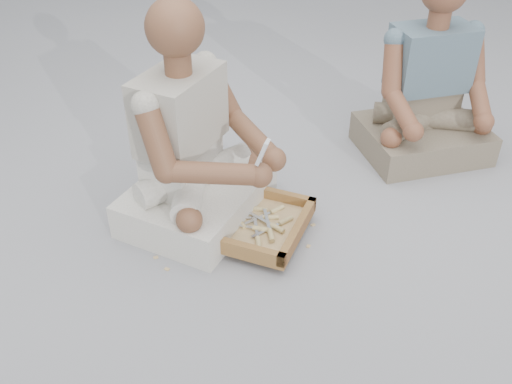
# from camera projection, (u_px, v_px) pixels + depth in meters

# --- Properties ---
(ground) EXTENTS (60.00, 60.00, 0.00)m
(ground) POSITION_uv_depth(u_px,v_px,m) (276.00, 263.00, 2.35)
(ground) COLOR #9A999F
(ground) RESTS_ON ground
(carved_panel) EXTENTS (0.61, 0.49, 0.04)m
(carved_panel) POSITION_uv_depth(u_px,v_px,m) (212.00, 216.00, 2.58)
(carved_panel) COLOR #B08644
(carved_panel) RESTS_ON ground
(tool_tray) EXTENTS (0.64, 0.56, 0.07)m
(tool_tray) POSITION_uv_depth(u_px,v_px,m) (242.00, 220.00, 2.49)
(tool_tray) COLOR brown
(tool_tray) RESTS_ON carved_panel
(chisel_0) EXTENTS (0.06, 0.22, 0.02)m
(chisel_0) POSITION_uv_depth(u_px,v_px,m) (217.00, 218.00, 2.47)
(chisel_0) COLOR silver
(chisel_0) RESTS_ON tool_tray
(chisel_1) EXTENTS (0.17, 0.16, 0.02)m
(chisel_1) POSITION_uv_depth(u_px,v_px,m) (273.00, 211.00, 2.53)
(chisel_1) COLOR silver
(chisel_1) RESTS_ON tool_tray
(chisel_2) EXTENTS (0.19, 0.14, 0.02)m
(chisel_2) POSITION_uv_depth(u_px,v_px,m) (273.00, 226.00, 2.44)
(chisel_2) COLOR silver
(chisel_2) RESTS_ON tool_tray
(chisel_3) EXTENTS (0.07, 0.22, 0.02)m
(chisel_3) POSITION_uv_depth(u_px,v_px,m) (270.00, 232.00, 2.40)
(chisel_3) COLOR silver
(chisel_3) RESTS_ON tool_tray
(chisel_4) EXTENTS (0.06, 0.22, 0.02)m
(chisel_4) POSITION_uv_depth(u_px,v_px,m) (258.00, 240.00, 2.37)
(chisel_4) COLOR silver
(chisel_4) RESTS_ON tool_tray
(chisel_5) EXTENTS (0.17, 0.17, 0.02)m
(chisel_5) POSITION_uv_depth(u_px,v_px,m) (282.00, 223.00, 2.46)
(chisel_5) COLOR silver
(chisel_5) RESTS_ON tool_tray
(chisel_6) EXTENTS (0.22, 0.05, 0.02)m
(chisel_6) POSITION_uv_depth(u_px,v_px,m) (256.00, 228.00, 2.43)
(chisel_6) COLOR silver
(chisel_6) RESTS_ON tool_tray
(chisel_7) EXTENTS (0.14, 0.19, 0.02)m
(chisel_7) POSITION_uv_depth(u_px,v_px,m) (239.00, 221.00, 2.48)
(chisel_7) COLOR silver
(chisel_7) RESTS_ON tool_tray
(chisel_8) EXTENTS (0.22, 0.03, 0.02)m
(chisel_8) POSITION_uv_depth(u_px,v_px,m) (255.00, 209.00, 2.55)
(chisel_8) COLOR silver
(chisel_8) RESTS_ON tool_tray
(chisel_9) EXTENTS (0.21, 0.10, 0.02)m
(chisel_9) POSITION_uv_depth(u_px,v_px,m) (241.00, 205.00, 2.56)
(chisel_9) COLOR silver
(chisel_9) RESTS_ON tool_tray
(chisel_10) EXTENTS (0.22, 0.05, 0.02)m
(chisel_10) POSITION_uv_depth(u_px,v_px,m) (266.00, 218.00, 2.50)
(chisel_10) COLOR silver
(chisel_10) RESTS_ON tool_tray
(wood_chip_0) EXTENTS (0.02, 0.02, 0.00)m
(wood_chip_0) POSITION_uv_depth(u_px,v_px,m) (284.00, 203.00, 2.69)
(wood_chip_0) COLOR #D7C07F
(wood_chip_0) RESTS_ON ground
(wood_chip_1) EXTENTS (0.02, 0.02, 0.00)m
(wood_chip_1) POSITION_uv_depth(u_px,v_px,m) (313.00, 225.00, 2.55)
(wood_chip_1) COLOR #D7C07F
(wood_chip_1) RESTS_ON ground
(wood_chip_2) EXTENTS (0.02, 0.02, 0.00)m
(wood_chip_2) POSITION_uv_depth(u_px,v_px,m) (197.00, 178.00, 2.86)
(wood_chip_2) COLOR #D7C07F
(wood_chip_2) RESTS_ON ground
(wood_chip_3) EXTENTS (0.02, 0.02, 0.00)m
(wood_chip_3) POSITION_uv_depth(u_px,v_px,m) (167.00, 269.00, 2.32)
(wood_chip_3) COLOR #D7C07F
(wood_chip_3) RESTS_ON ground
(wood_chip_4) EXTENTS (0.02, 0.02, 0.00)m
(wood_chip_4) POSITION_uv_depth(u_px,v_px,m) (308.00, 246.00, 2.44)
(wood_chip_4) COLOR #D7C07F
(wood_chip_4) RESTS_ON ground
(wood_chip_5) EXTENTS (0.02, 0.02, 0.00)m
(wood_chip_5) POSITION_uv_depth(u_px,v_px,m) (208.00, 228.00, 2.54)
(wood_chip_5) COLOR #D7C07F
(wood_chip_5) RESTS_ON ground
(wood_chip_6) EXTENTS (0.02, 0.02, 0.00)m
(wood_chip_6) POSITION_uv_depth(u_px,v_px,m) (177.00, 198.00, 2.73)
(wood_chip_6) COLOR #D7C07F
(wood_chip_6) RESTS_ON ground
(wood_chip_7) EXTENTS (0.02, 0.02, 0.00)m
(wood_chip_7) POSITION_uv_depth(u_px,v_px,m) (264.00, 244.00, 2.45)
(wood_chip_7) COLOR #D7C07F
(wood_chip_7) RESTS_ON ground
(wood_chip_8) EXTENTS (0.02, 0.02, 0.00)m
(wood_chip_8) POSITION_uv_depth(u_px,v_px,m) (156.00, 257.00, 2.38)
(wood_chip_8) COLOR #D7C07F
(wood_chip_8) RESTS_ON ground
(wood_chip_9) EXTENTS (0.02, 0.02, 0.00)m
(wood_chip_9) POSITION_uv_depth(u_px,v_px,m) (221.00, 179.00, 2.86)
(wood_chip_9) COLOR #D7C07F
(wood_chip_9) RESTS_ON ground
(craftsman) EXTENTS (0.74, 0.76, 0.98)m
(craftsman) POSITION_uv_depth(u_px,v_px,m) (193.00, 152.00, 2.43)
(craftsman) COLOR silver
(craftsman) RESTS_ON ground
(companion) EXTENTS (0.75, 0.68, 0.96)m
(companion) POSITION_uv_depth(u_px,v_px,m) (428.00, 96.00, 2.90)
(companion) COLOR #766D55
(companion) RESTS_ON ground
(mobile_phone) EXTENTS (0.06, 0.05, 0.11)m
(mobile_phone) POSITION_uv_depth(u_px,v_px,m) (263.00, 152.00, 2.18)
(mobile_phone) COLOR silver
(mobile_phone) RESTS_ON craftsman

